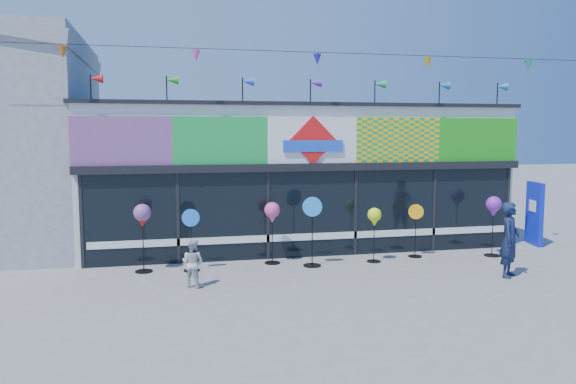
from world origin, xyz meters
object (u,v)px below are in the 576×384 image
object	(u,v)px
spinner_5	(416,229)
spinner_1	(191,238)
spinner_3	(312,230)
child	(193,263)
spinner_2	(272,214)
blue_sign	(534,213)
spinner_6	(494,208)
spinner_4	(374,219)
spinner_0	(142,218)
adult_man	(510,240)

from	to	relation	value
spinner_5	spinner_1	bearing A→B (deg)	-177.66
spinner_3	child	bearing A→B (deg)	-157.54
spinner_2	spinner_5	size ratio (longest dim) A/B	1.11
blue_sign	spinner_6	bearing A→B (deg)	-139.28
spinner_3	spinner_6	bearing A→B (deg)	0.65
spinner_2	spinner_3	size ratio (longest dim) A/B	0.91
blue_sign	spinner_6	distance (m)	2.40
spinner_4	spinner_6	bearing A→B (deg)	-0.79
spinner_0	spinner_1	xyz separation A→B (m)	(1.12, -0.15, -0.51)
blue_sign	spinner_2	bearing A→B (deg)	-162.81
adult_man	spinner_3	bearing A→B (deg)	110.83
spinner_0	spinner_4	distance (m)	5.73
spinner_4	spinner_2	bearing A→B (deg)	171.26
spinner_0	spinner_2	size ratio (longest dim) A/B	1.04
spinner_6	spinner_4	bearing A→B (deg)	179.21
spinner_2	spinner_1	bearing A→B (deg)	-170.58
spinner_4	child	world-z (taller)	spinner_4
spinner_3	spinner_4	bearing A→B (deg)	3.56
adult_man	spinner_0	bearing A→B (deg)	120.79
spinner_0	spinner_4	size ratio (longest dim) A/B	1.17
spinner_1	spinner_5	xyz separation A→B (m)	(5.89, 0.24, -0.04)
spinner_0	spinner_3	size ratio (longest dim) A/B	0.94
spinner_1	spinner_5	world-z (taller)	spinner_1
spinner_5	spinner_3	bearing A→B (deg)	-172.23
child	spinner_6	bearing A→B (deg)	-138.16
spinner_3	blue_sign	bearing A→B (deg)	9.47
blue_sign	spinner_1	world-z (taller)	blue_sign
adult_man	child	distance (m)	7.18
spinner_4	spinner_6	distance (m)	3.36
spinner_0	spinner_6	xyz separation A→B (m)	(9.08, -0.25, -0.01)
spinner_2	spinner_5	xyz separation A→B (m)	(3.86, -0.10, -0.51)
spinner_3	spinner_2	bearing A→B (deg)	151.23
blue_sign	spinner_6	xyz separation A→B (m)	(-2.08, -1.13, 0.36)
spinner_5	spinner_6	bearing A→B (deg)	-9.49
spinner_1	spinner_4	distance (m)	4.62
spinner_0	spinner_3	distance (m)	4.09
spinner_5	spinner_6	distance (m)	2.16
spinner_1	spinner_2	size ratio (longest dim) A/B	0.96
spinner_4	adult_man	xyz separation A→B (m)	(2.48, -2.09, -0.26)
spinner_0	child	xyz separation A→B (m)	(1.07, -1.55, -0.79)
child	spinner_2	bearing A→B (deg)	-107.48
spinner_3	child	world-z (taller)	spinner_3
spinner_3	spinner_6	distance (m)	5.03
spinner_0	spinner_3	xyz separation A→B (m)	(4.06, -0.31, -0.39)
spinner_1	spinner_4	bearing A→B (deg)	-0.72
child	spinner_1	bearing A→B (deg)	-59.04
spinner_4	child	bearing A→B (deg)	-163.96
blue_sign	spinner_1	distance (m)	10.10
blue_sign	spinner_2	world-z (taller)	blue_sign
spinner_0	spinner_5	world-z (taller)	spinner_0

